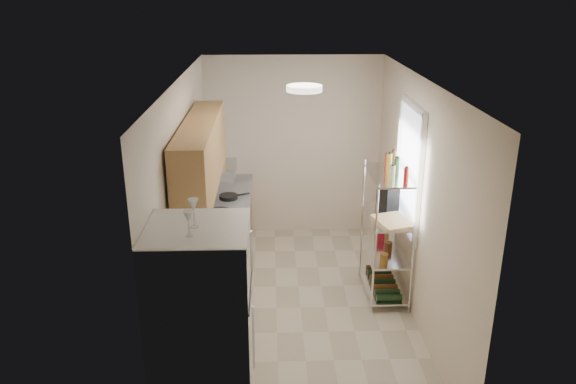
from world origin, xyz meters
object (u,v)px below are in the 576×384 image
frying_pan_large (220,212)px  cutting_board (393,221)px  rice_cooker (217,223)px  refrigerator (203,335)px  espresso_machine (388,195)px

frying_pan_large → cutting_board: cutting_board is taller
cutting_board → rice_cooker: bearing=177.4°
refrigerator → frying_pan_large: size_ratio=7.37×
refrigerator → rice_cooker: size_ratio=7.34×
frying_pan_large → cutting_board: (1.97, -0.60, 0.11)m
frying_pan_large → espresso_machine: bearing=-7.5°
rice_cooker → espresso_machine: (1.98, 0.40, 0.16)m
frying_pan_large → rice_cooker: bearing=-92.9°
frying_pan_large → espresso_machine: 2.01m
refrigerator → cutting_board: bearing=45.6°
refrigerator → frying_pan_large: 2.54m
refrigerator → cutting_board: refrigerator is taller
refrigerator → espresso_machine: refrigerator is taller
refrigerator → frying_pan_large: (-0.07, 2.54, 0.01)m
refrigerator → espresso_machine: (1.93, 2.42, 0.24)m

